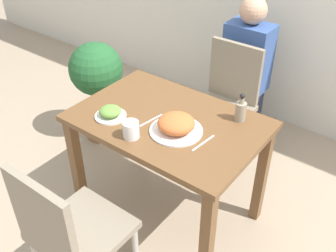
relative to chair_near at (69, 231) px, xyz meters
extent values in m
plane|color=tan|center=(0.01, 0.77, -0.52)|extent=(16.00, 16.00, 0.00)
cube|color=brown|center=(0.01, 0.77, 0.22)|extent=(1.07, 0.73, 0.04)
cube|color=brown|center=(-0.47, 0.45, -0.16)|extent=(0.06, 0.06, 0.72)
cube|color=brown|center=(0.50, 0.45, -0.16)|extent=(0.06, 0.06, 0.72)
cube|color=brown|center=(-0.47, 1.08, -0.16)|extent=(0.06, 0.06, 0.72)
cube|color=brown|center=(0.50, 1.08, -0.16)|extent=(0.06, 0.06, 0.72)
cube|color=gray|center=(0.00, 0.08, -0.07)|extent=(0.42, 0.42, 0.04)
cube|color=gray|center=(0.00, -0.11, 0.17)|extent=(0.40, 0.04, 0.44)
cylinder|color=#B7B2A8|center=(-0.18, 0.26, -0.30)|extent=(0.03, 0.03, 0.43)
cube|color=gray|center=(-0.02, 1.43, -0.07)|extent=(0.42, 0.42, 0.04)
cube|color=gray|center=(-0.02, 1.62, 0.17)|extent=(0.40, 0.04, 0.44)
cylinder|color=#B7B2A8|center=(-0.20, 1.25, -0.30)|extent=(0.03, 0.03, 0.43)
cylinder|color=#B7B2A8|center=(0.16, 1.25, -0.30)|extent=(0.03, 0.03, 0.43)
cylinder|color=#B7B2A8|center=(-0.20, 1.61, -0.30)|extent=(0.03, 0.03, 0.43)
cylinder|color=#B7B2A8|center=(0.16, 1.61, -0.30)|extent=(0.03, 0.03, 0.43)
cylinder|color=white|center=(0.12, 0.70, 0.24)|extent=(0.29, 0.29, 0.01)
ellipsoid|color=#CC6633|center=(0.12, 0.70, 0.29)|extent=(0.20, 0.20, 0.09)
cylinder|color=white|center=(-0.26, 0.59, 0.24)|extent=(0.18, 0.18, 0.01)
ellipsoid|color=olive|center=(-0.26, 0.59, 0.27)|extent=(0.13, 0.13, 0.05)
cylinder|color=white|center=(-0.04, 0.51, 0.28)|extent=(0.09, 0.09, 0.09)
cylinder|color=gray|center=(0.34, 1.00, 0.29)|extent=(0.06, 0.06, 0.11)
cylinder|color=gray|center=(0.34, 1.00, 0.36)|extent=(0.03, 0.03, 0.03)
sphere|color=black|center=(0.34, 1.00, 0.39)|extent=(0.03, 0.03, 0.03)
cube|color=silver|center=(-0.05, 0.70, 0.24)|extent=(0.03, 0.17, 0.00)
cube|color=silver|center=(0.30, 0.70, 0.24)|extent=(0.03, 0.18, 0.00)
cylinder|color=brown|center=(-0.96, 1.13, -0.37)|extent=(0.27, 0.27, 0.29)
cylinder|color=brown|center=(-0.96, 1.13, -0.17)|extent=(0.05, 0.05, 0.13)
sphere|color=#235B2D|center=(-0.96, 1.13, 0.10)|extent=(0.42, 0.42, 0.42)
cube|color=#2D3347|center=(-0.05, 1.86, -0.29)|extent=(0.28, 0.20, 0.45)
cube|color=#385699|center=(-0.05, 1.86, 0.19)|extent=(0.34, 0.22, 0.52)
sphere|color=tan|center=(-0.05, 1.86, 0.55)|extent=(0.20, 0.20, 0.20)
camera|label=1|loc=(1.12, -0.70, 1.48)|focal=42.00mm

